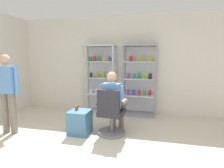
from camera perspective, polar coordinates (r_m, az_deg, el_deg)
name	(u,v)px	position (r m, az deg, el deg)	size (l,w,h in m)	color
back_wall	(121,65)	(5.44, 2.78, 5.76)	(6.00, 0.10, 2.70)	silver
display_cabinet_left	(100,79)	(5.38, -3.49, 1.63)	(0.90, 0.45, 1.90)	#B7B7BC
display_cabinet_right	(140,80)	(5.17, 8.27, 1.23)	(0.90, 0.45, 1.90)	gray
office_chair	(111,116)	(3.88, -0.34, -9.66)	(0.58, 0.56, 0.96)	slate
seated_shopkeeper	(113,99)	(3.95, 0.41, -4.57)	(0.51, 0.59, 1.29)	slate
storage_crate	(80,122)	(4.06, -9.64, -11.22)	(0.42, 0.42, 0.49)	teal
tea_glass	(77,108)	(4.04, -10.56, -7.02)	(0.07, 0.07, 0.09)	brown
standing_customer	(7,89)	(4.41, -28.92, -1.32)	(0.52, 0.25, 1.63)	slate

